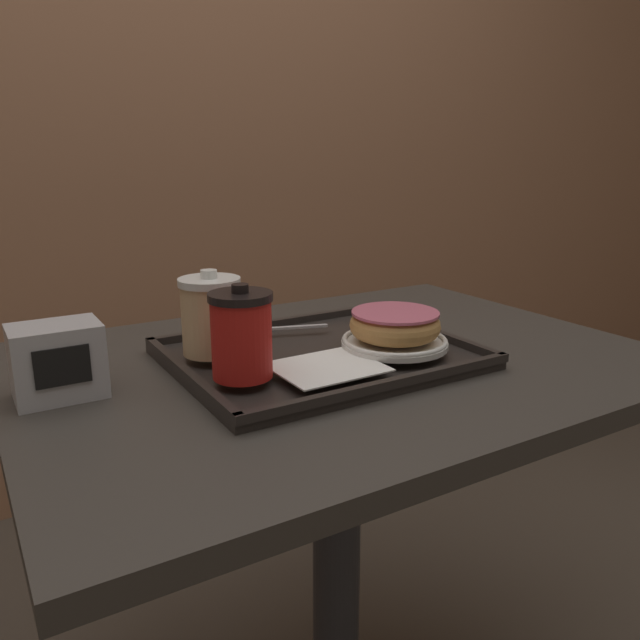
{
  "coord_description": "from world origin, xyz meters",
  "views": [
    {
      "loc": [
        -0.49,
        -0.77,
        1.04
      ],
      "look_at": [
        -0.03,
        -0.0,
        0.79
      ],
      "focal_mm": 35.0,
      "sensor_mm": 36.0,
      "label": 1
    }
  ],
  "objects_px": {
    "spoon": "(263,328)",
    "donut_chocolate_glazed": "(395,324)",
    "coffee_cup_front": "(242,335)",
    "napkin_dispenser": "(57,361)",
    "coffee_cup_rear": "(211,315)"
  },
  "relations": [
    {
      "from": "coffee_cup_rear",
      "to": "donut_chocolate_glazed",
      "type": "distance_m",
      "value": 0.27
    },
    {
      "from": "coffee_cup_rear",
      "to": "donut_chocolate_glazed",
      "type": "relative_size",
      "value": 0.9
    },
    {
      "from": "coffee_cup_front",
      "to": "napkin_dispenser",
      "type": "height_order",
      "value": "coffee_cup_front"
    },
    {
      "from": "coffee_cup_front",
      "to": "spoon",
      "type": "distance_m",
      "value": 0.22
    },
    {
      "from": "spoon",
      "to": "donut_chocolate_glazed",
      "type": "bearing_deg",
      "value": 144.72
    },
    {
      "from": "spoon",
      "to": "napkin_dispenser",
      "type": "xyz_separation_m",
      "value": [
        -0.32,
        -0.07,
        0.02
      ]
    },
    {
      "from": "napkin_dispenser",
      "to": "donut_chocolate_glazed",
      "type": "bearing_deg",
      "value": -13.82
    },
    {
      "from": "coffee_cup_front",
      "to": "donut_chocolate_glazed",
      "type": "relative_size",
      "value": 0.9
    },
    {
      "from": "napkin_dispenser",
      "to": "coffee_cup_rear",
      "type": "bearing_deg",
      "value": 0.05
    },
    {
      "from": "coffee_cup_rear",
      "to": "spoon",
      "type": "bearing_deg",
      "value": 30.68
    },
    {
      "from": "coffee_cup_rear",
      "to": "donut_chocolate_glazed",
      "type": "bearing_deg",
      "value": -24.52
    },
    {
      "from": "coffee_cup_rear",
      "to": "donut_chocolate_glazed",
      "type": "xyz_separation_m",
      "value": [
        0.24,
        -0.11,
        -0.02
      ]
    },
    {
      "from": "spoon",
      "to": "napkin_dispenser",
      "type": "height_order",
      "value": "napkin_dispenser"
    },
    {
      "from": "coffee_cup_front",
      "to": "napkin_dispenser",
      "type": "relative_size",
      "value": 1.12
    },
    {
      "from": "napkin_dispenser",
      "to": "spoon",
      "type": "bearing_deg",
      "value": 11.82
    }
  ]
}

